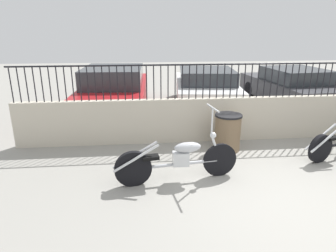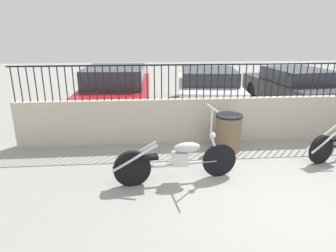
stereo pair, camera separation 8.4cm
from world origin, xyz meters
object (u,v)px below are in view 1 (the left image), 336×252
Objects in this scene: motorcycle_silver at (173,160)px; trash_bin at (228,132)px; car_white at (206,88)px; car_dark_grey at (291,87)px; car_red at (115,91)px.

motorcycle_silver is 1.87m from trash_bin.
car_white is at bearing 63.76° from motorcycle_silver.
car_white is at bearing 85.02° from trash_bin.
car_white is 2.93m from car_dark_grey.
car_dark_grey is at bearing 39.05° from motorcycle_silver.
car_red is (-2.62, 3.23, 0.32)m from trash_bin.
car_dark_grey is at bearing -83.38° from car_red.
car_white is at bearing 83.55° from car_dark_grey.
car_dark_grey is (2.93, -0.08, -0.00)m from car_white.
car_white reaches higher than car_dark_grey.
car_red reaches higher than car_dark_grey.
car_white is 1.01× the size of car_dark_grey.
car_white reaches higher than trash_bin.
car_red reaches higher than car_white.
car_red is (-1.27, 4.53, 0.32)m from motorcycle_silver.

